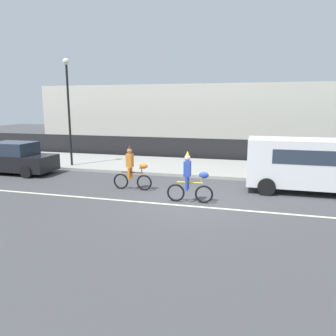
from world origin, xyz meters
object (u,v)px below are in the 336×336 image
at_px(parade_cyclist_orange, 133,170).
at_px(street_lamp_post, 68,97).
at_px(parked_van_white, 313,162).
at_px(parked_car_black, 15,159).
at_px(parade_cyclist_cobalt, 190,180).

distance_m(parade_cyclist_orange, street_lamp_post, 7.07).
bearing_deg(street_lamp_post, parked_van_white, -9.56).
height_order(parked_van_white, parked_car_black, parked_van_white).
bearing_deg(parked_van_white, parked_car_black, -179.80).
height_order(parade_cyclist_orange, parked_car_black, parade_cyclist_orange).
xyz_separation_m(parked_car_black, street_lamp_post, (1.98, 2.14, 3.21)).
bearing_deg(parked_car_black, street_lamp_post, 47.14).
height_order(parked_van_white, street_lamp_post, street_lamp_post).
bearing_deg(parade_cyclist_orange, parked_van_white, 12.35).
bearing_deg(parade_cyclist_cobalt, parked_van_white, 31.19).
xyz_separation_m(parked_van_white, street_lamp_post, (-12.38, 2.08, 2.71)).
distance_m(parked_van_white, street_lamp_post, 12.85).
distance_m(parade_cyclist_orange, parked_van_white, 7.41).
bearing_deg(parade_cyclist_cobalt, street_lamp_post, 148.54).
xyz_separation_m(parked_van_white, parked_car_black, (-14.37, -0.05, -0.50)).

